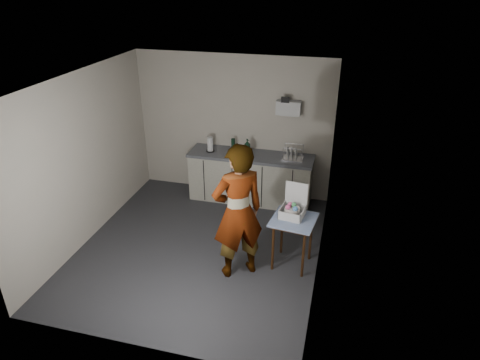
% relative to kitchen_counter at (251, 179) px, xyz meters
% --- Properties ---
extents(ground, '(4.00, 4.00, 0.00)m').
position_rel_kitchen_counter_xyz_m(ground, '(-0.40, -1.70, -0.43)').
color(ground, '#242529').
rests_on(ground, ground).
extents(wall_back, '(3.60, 0.02, 2.60)m').
position_rel_kitchen_counter_xyz_m(wall_back, '(-0.40, 0.29, 0.87)').
color(wall_back, beige).
rests_on(wall_back, ground).
extents(wall_right, '(0.02, 4.00, 2.60)m').
position_rel_kitchen_counter_xyz_m(wall_right, '(1.39, -1.70, 0.87)').
color(wall_right, beige).
rests_on(wall_right, ground).
extents(wall_left, '(0.02, 4.00, 2.60)m').
position_rel_kitchen_counter_xyz_m(wall_left, '(-2.19, -1.70, 0.87)').
color(wall_left, beige).
rests_on(wall_left, ground).
extents(ceiling, '(3.60, 4.00, 0.01)m').
position_rel_kitchen_counter_xyz_m(ceiling, '(-0.40, -1.70, 2.17)').
color(ceiling, white).
rests_on(ceiling, wall_back).
extents(kitchen_counter, '(2.24, 0.62, 0.91)m').
position_rel_kitchen_counter_xyz_m(kitchen_counter, '(0.00, 0.00, 0.00)').
color(kitchen_counter, black).
rests_on(kitchen_counter, ground).
extents(wall_shelf, '(0.42, 0.18, 0.37)m').
position_rel_kitchen_counter_xyz_m(wall_shelf, '(0.60, 0.22, 1.32)').
color(wall_shelf, silver).
rests_on(wall_shelf, ground).
extents(side_table, '(0.66, 0.66, 0.77)m').
position_rel_kitchen_counter_xyz_m(side_table, '(1.02, -1.75, 0.24)').
color(side_table, '#381C0C').
rests_on(side_table, ground).
extents(standing_man, '(0.86, 0.80, 1.96)m').
position_rel_kitchen_counter_xyz_m(standing_man, '(0.32, -2.11, 0.55)').
color(standing_man, '#B2A593').
rests_on(standing_man, ground).
extents(soap_bottle, '(0.17, 0.17, 0.32)m').
position_rel_kitchen_counter_xyz_m(soap_bottle, '(-0.04, -0.09, 0.64)').
color(soap_bottle, black).
rests_on(soap_bottle, kitchen_counter).
extents(soda_can, '(0.07, 0.07, 0.13)m').
position_rel_kitchen_counter_xyz_m(soda_can, '(-0.07, 0.01, 0.55)').
color(soda_can, '#B6122A').
rests_on(soda_can, kitchen_counter).
extents(dark_bottle, '(0.07, 0.07, 0.24)m').
position_rel_kitchen_counter_xyz_m(dark_bottle, '(-0.35, 0.08, 0.60)').
color(dark_bottle, black).
rests_on(dark_bottle, kitchen_counter).
extents(paper_towel, '(0.15, 0.15, 0.27)m').
position_rel_kitchen_counter_xyz_m(paper_towel, '(-0.75, -0.03, 0.61)').
color(paper_towel, black).
rests_on(paper_towel, kitchen_counter).
extents(dish_rack, '(0.35, 0.26, 0.25)m').
position_rel_kitchen_counter_xyz_m(dish_rack, '(0.74, -0.01, 0.54)').
color(dish_rack, silver).
rests_on(dish_rack, kitchen_counter).
extents(bakery_box, '(0.37, 0.38, 0.45)m').
position_rel_kitchen_counter_xyz_m(bakery_box, '(0.99, -1.66, 0.44)').
color(bakery_box, silver).
rests_on(bakery_box, side_table).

